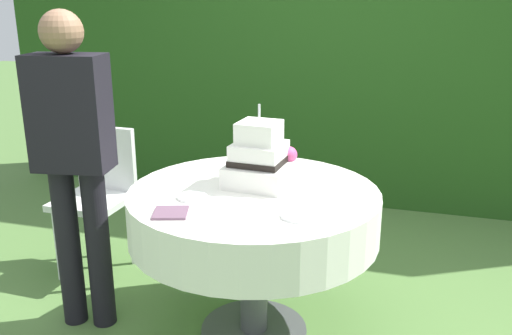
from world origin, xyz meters
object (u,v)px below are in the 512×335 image
wedding_cake (259,159)px  standing_person (74,153)px  cake_table (254,215)px  napkin_stack (171,213)px  garden_chair (99,186)px  serving_plate_near (298,216)px  serving_plate_far (192,197)px

wedding_cake → standing_person: bearing=-163.6°
standing_person → cake_table: bearing=10.5°
wedding_cake → napkin_stack: size_ratio=2.80×
wedding_cake → garden_chair: 1.22m
garden_chair → napkin_stack: bearing=-42.9°
wedding_cake → napkin_stack: (-0.25, -0.48, -0.12)m
napkin_stack → standing_person: size_ratio=0.09×
garden_chair → standing_person: 0.75m
cake_table → serving_plate_near: (0.27, -0.26, 0.13)m
serving_plate_far → standing_person: (-0.62, 0.02, 0.15)m
standing_person → serving_plate_far: bearing=-1.9°
serving_plate_far → standing_person: standing_person is taller
cake_table → garden_chair: garden_chair is taller
serving_plate_near → napkin_stack: size_ratio=1.04×
serving_plate_far → garden_chair: garden_chair is taller
wedding_cake → serving_plate_near: wedding_cake is taller
serving_plate_near → standing_person: 1.15m
cake_table → standing_person: (-0.86, -0.16, 0.28)m
serving_plate_far → standing_person: 0.64m
napkin_stack → cake_table: bearing=56.6°
cake_table → wedding_cake: 0.27m
cake_table → serving_plate_near: 0.40m
serving_plate_far → napkin_stack: (-0.01, -0.20, -0.00)m
serving_plate_far → napkin_stack: same height
serving_plate_near → napkin_stack: 0.54m
garden_chair → standing_person: standing_person is taller
wedding_cake → garden_chair: (-1.12, 0.33, -0.36)m
wedding_cake → napkin_stack: bearing=-117.8°
wedding_cake → standing_person: 0.90m
cake_table → wedding_cake: (-0.00, 0.09, 0.25)m
garden_chair → standing_person: (0.26, -0.58, 0.39)m
serving_plate_near → garden_chair: size_ratio=0.17×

